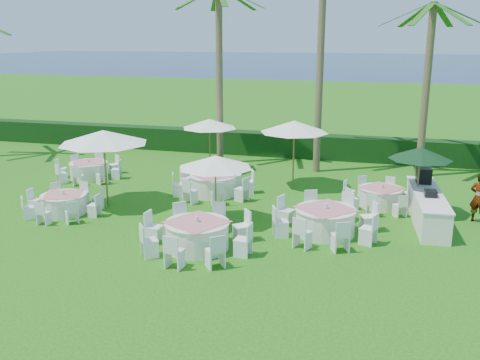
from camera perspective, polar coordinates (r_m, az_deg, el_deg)
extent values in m
plane|color=#1B5D0F|center=(17.40, -7.35, -5.56)|extent=(120.00, 120.00, 0.00)
cube|color=black|center=(28.26, 1.95, 3.92)|extent=(34.00, 1.00, 1.20)
plane|color=#071446|center=(117.30, 12.47, 11.89)|extent=(260.00, 260.00, 0.00)
cylinder|color=white|center=(19.96, -18.26, -2.48)|extent=(1.53, 1.53, 0.66)
cylinder|color=white|center=(19.86, -18.34, -1.54)|extent=(1.59, 1.59, 0.03)
cube|color=#D17278|center=(19.85, -18.35, -1.47)|extent=(1.61, 1.61, 0.01)
cylinder|color=silver|center=(19.83, -18.37, -1.23)|extent=(0.11, 0.11, 0.14)
cube|color=white|center=(19.32, -15.31, -2.62)|extent=(0.37, 0.37, 0.80)
cube|color=white|center=(20.18, -14.96, -1.83)|extent=(0.53, 0.53, 0.80)
cube|color=white|center=(20.89, -16.49, -1.36)|extent=(0.37, 0.37, 0.80)
cube|color=white|center=(21.07, -18.95, -1.43)|extent=(0.53, 0.53, 0.80)
cube|color=white|center=(20.61, -21.06, -1.99)|extent=(0.37, 0.37, 0.80)
cube|color=white|center=(19.76, -21.66, -2.77)|extent=(0.53, 0.53, 0.80)
cube|color=white|center=(19.01, -20.23, -3.32)|extent=(0.37, 0.37, 0.80)
cube|color=white|center=(18.82, -17.52, -3.27)|extent=(0.53, 0.53, 0.80)
cylinder|color=white|center=(15.91, -4.59, -5.96)|extent=(1.85, 1.85, 0.80)
cylinder|color=white|center=(15.77, -4.62, -4.56)|extent=(1.93, 1.93, 0.03)
cube|color=#D17278|center=(15.76, -4.62, -4.48)|extent=(2.02, 2.02, 0.01)
cylinder|color=silver|center=(15.73, -4.63, -4.18)|extent=(0.13, 0.13, 0.17)
cube|color=white|center=(16.39, 0.19, -4.97)|extent=(0.63, 0.63, 0.96)
cube|color=white|center=(17.12, -2.52, -4.08)|extent=(0.49, 0.49, 0.96)
cube|color=white|center=(17.17, -6.22, -4.10)|extent=(0.63, 0.63, 0.96)
cube|color=white|center=(16.52, -9.14, -4.99)|extent=(0.49, 0.49, 0.96)
cube|color=white|center=(15.50, -9.66, -6.40)|extent=(0.63, 0.63, 0.96)
cube|color=white|center=(14.69, -7.02, -7.54)|extent=(0.49, 0.49, 0.96)
cube|color=white|center=(14.63, -2.67, -7.54)|extent=(0.63, 0.63, 0.96)
cube|color=white|center=(15.35, 0.32, -6.39)|extent=(0.49, 0.49, 0.96)
cylinder|color=white|center=(17.23, 9.07, -4.42)|extent=(1.86, 1.86, 0.81)
cylinder|color=white|center=(17.09, 9.12, -3.11)|extent=(1.94, 1.94, 0.03)
cube|color=#D17278|center=(17.08, 9.13, -3.03)|extent=(2.12, 2.12, 0.01)
cylinder|color=silver|center=(17.06, 9.14, -2.76)|extent=(0.13, 0.13, 0.17)
cube|color=white|center=(17.69, 13.57, -3.85)|extent=(0.60, 0.60, 0.97)
cube|color=white|center=(18.44, 11.14, -2.92)|extent=(0.58, 0.58, 0.97)
cube|color=white|center=(18.51, 7.71, -2.70)|extent=(0.60, 0.60, 0.97)
cube|color=white|center=(17.86, 4.93, -3.29)|extent=(0.58, 0.58, 0.97)
cube|color=white|center=(16.82, 4.35, -4.46)|extent=(0.60, 0.60, 0.97)
cube|color=white|center=(15.99, 6.68, -5.59)|extent=(0.58, 0.58, 0.97)
cube|color=white|center=(15.91, 10.68, -5.86)|extent=(0.60, 0.60, 0.97)
cube|color=white|center=(16.64, 13.54, -5.08)|extent=(0.58, 0.58, 0.97)
cylinder|color=white|center=(24.52, -15.82, 0.98)|extent=(1.59, 1.59, 0.69)
cylinder|color=white|center=(24.44, -15.88, 1.78)|extent=(1.66, 1.66, 0.03)
cube|color=#D17278|center=(24.43, -15.88, 1.84)|extent=(1.78, 1.78, 0.01)
cylinder|color=silver|center=(24.41, -15.90, 2.04)|extent=(0.11, 0.11, 0.15)
cube|color=white|center=(24.11, -13.05, 1.09)|extent=(0.45, 0.45, 0.83)
cube|color=white|center=(25.03, -13.27, 1.60)|extent=(0.54, 0.54, 0.83)
cube|color=white|center=(25.64, -14.90, 1.81)|extent=(0.45, 0.45, 0.83)
cube|color=white|center=(25.61, -17.02, 1.64)|extent=(0.54, 0.54, 0.83)
cube|color=white|center=(24.95, -18.51, 1.17)|extent=(0.45, 0.45, 0.83)
cube|color=white|center=(24.03, -18.50, 0.65)|extent=(0.54, 0.54, 0.83)
cube|color=white|center=(23.38, -16.85, 0.39)|extent=(0.45, 0.45, 0.83)
cube|color=white|center=(23.41, -14.53, 0.58)|extent=(0.54, 0.54, 0.83)
cylinder|color=white|center=(21.17, -2.85, -0.55)|extent=(1.78, 1.78, 0.77)
cylinder|color=white|center=(21.07, -2.87, 0.48)|extent=(1.85, 1.85, 0.03)
cube|color=#D17278|center=(21.06, -2.87, 0.55)|extent=(2.03, 2.03, 0.01)
cylinder|color=silver|center=(21.04, -2.87, 0.77)|extent=(0.12, 0.12, 0.16)
cube|color=white|center=(21.33, 0.85, -0.20)|extent=(0.57, 0.57, 0.93)
cube|color=white|center=(22.21, -0.61, 0.42)|extent=(0.56, 0.56, 0.93)
cube|color=white|center=(22.49, -3.23, 0.59)|extent=(0.57, 0.57, 0.93)
cube|color=white|center=(22.03, -5.67, 0.22)|extent=(0.56, 0.56, 0.93)
cube|color=white|center=(21.06, -6.61, -0.51)|extent=(0.57, 0.57, 0.93)
cube|color=white|center=(20.14, -5.34, -1.21)|extent=(0.56, 0.56, 0.93)
cube|color=white|center=(19.83, -2.44, -1.42)|extent=(0.57, 0.57, 0.93)
cube|color=white|center=(20.34, 0.18, -0.97)|extent=(0.56, 0.56, 0.93)
cylinder|color=white|center=(20.40, 14.82, -1.82)|extent=(1.55, 1.55, 0.67)
cylinder|color=white|center=(20.30, 14.89, -0.88)|extent=(1.62, 1.62, 0.03)
cube|color=#D17278|center=(20.29, 14.89, -0.81)|extent=(1.75, 1.75, 0.01)
cylinder|color=silver|center=(20.27, 14.91, -0.58)|extent=(0.11, 0.11, 0.14)
cube|color=white|center=(21.03, 17.65, -1.33)|extent=(0.52, 0.52, 0.81)
cube|color=white|center=(21.52, 15.59, -0.80)|extent=(0.45, 0.45, 0.81)
cube|color=white|center=(21.37, 13.14, -0.74)|extent=(0.52, 0.52, 0.81)
cube|color=white|center=(20.66, 11.57, -1.20)|extent=(0.45, 0.45, 0.81)
cube|color=white|center=(19.78, 11.84, -1.96)|extent=(0.52, 0.52, 0.81)
cube|color=white|center=(19.24, 13.99, -2.57)|extent=(0.45, 0.45, 0.81)
cube|color=white|center=(19.41, 16.70, -2.62)|extent=(0.52, 0.52, 0.81)
cube|color=white|center=(20.16, 18.19, -2.08)|extent=(0.45, 0.45, 0.81)
cylinder|color=brown|center=(20.18, -14.14, 1.06)|extent=(0.07, 0.07, 2.72)
cone|color=white|center=(19.93, -14.37, 4.47)|extent=(3.23, 3.23, 0.49)
sphere|color=brown|center=(19.90, -14.40, 4.95)|extent=(0.11, 0.11, 0.11)
cylinder|color=brown|center=(17.74, -2.61, -1.21)|extent=(0.05, 0.05, 2.25)
cone|color=white|center=(17.48, -2.65, 1.97)|extent=(2.47, 2.47, 0.40)
sphere|color=brown|center=(17.45, -2.65, 2.42)|extent=(0.09, 0.09, 0.09)
cylinder|color=brown|center=(24.82, -3.25, 3.65)|extent=(0.06, 0.06, 2.33)
cone|color=white|center=(24.64, -3.28, 6.04)|extent=(2.52, 2.52, 0.42)
sphere|color=brown|center=(24.61, -3.29, 6.37)|extent=(0.09, 0.09, 0.09)
cylinder|color=brown|center=(22.08, 5.73, 2.61)|extent=(0.06, 0.06, 2.68)
cone|color=white|center=(21.85, 5.81, 5.70)|extent=(2.79, 2.79, 0.48)
sphere|color=brown|center=(21.82, 5.82, 6.13)|extent=(0.11, 0.11, 0.11)
cylinder|color=brown|center=(19.60, 18.45, -0.28)|extent=(0.06, 0.06, 2.33)
cone|color=black|center=(19.36, 18.71, 2.71)|extent=(2.16, 2.16, 0.42)
sphere|color=brown|center=(19.33, 18.75, 3.13)|extent=(0.09, 0.09, 0.09)
cube|color=white|center=(19.11, 19.31, -2.84)|extent=(1.21, 4.42, 0.98)
cube|color=white|center=(18.97, 19.45, -1.37)|extent=(1.27, 4.48, 0.04)
cube|color=black|center=(20.14, 19.01, 0.48)|extent=(0.54, 0.64, 0.55)
cube|color=black|center=(18.52, 19.67, -1.36)|extent=(0.41, 0.41, 0.22)
imported|color=gray|center=(19.64, 24.18, -1.73)|extent=(0.74, 0.63, 1.72)
cylinder|color=brown|center=(25.86, -2.21, 10.77)|extent=(0.32, 0.32, 8.26)
cylinder|color=brown|center=(24.36, 8.57, 12.94)|extent=(0.32, 0.32, 10.47)
cylinder|color=brown|center=(24.66, 19.20, 8.79)|extent=(0.32, 0.32, 7.46)
cube|color=#154F13|center=(24.75, 22.48, 16.06)|extent=(2.22, 0.49, 1.00)
cube|color=#154F13|center=(25.58, 20.78, 16.16)|extent=(1.17, 2.12, 1.00)
cube|color=#154F13|center=(25.41, 18.26, 16.38)|extent=(1.51, 1.96, 1.00)
cube|color=#154F13|center=(24.40, 17.25, 16.54)|extent=(2.22, 0.49, 1.00)
cube|color=#154F13|center=(23.53, 18.91, 16.48)|extent=(1.17, 2.12, 1.00)
cube|color=#154F13|center=(23.71, 21.63, 16.23)|extent=(1.51, 1.96, 1.00)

